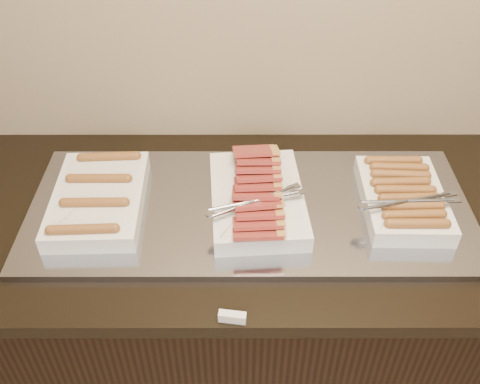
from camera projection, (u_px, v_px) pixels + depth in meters
name	position (u px, v px, depth m)	size (l,w,h in m)	color
counter	(250.00, 311.00, 1.76)	(2.06, 0.76, 0.90)	black
warming_tray	(250.00, 209.00, 1.46)	(1.20, 0.50, 0.02)	#9597A2
dish_left	(99.00, 198.00, 1.44)	(0.25, 0.36, 0.07)	silver
dish_center	(257.00, 197.00, 1.43)	(0.28, 0.39, 0.10)	silver
dish_right	(403.00, 197.00, 1.43)	(0.27, 0.32, 0.08)	silver
label_holder	(232.00, 317.00, 1.19)	(0.06, 0.02, 0.02)	silver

